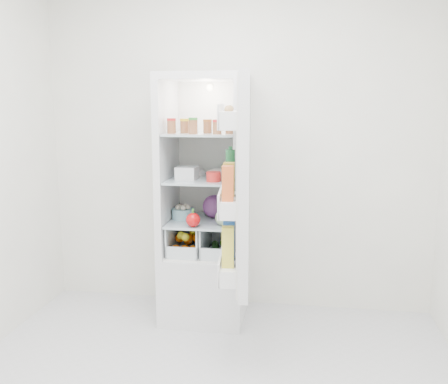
% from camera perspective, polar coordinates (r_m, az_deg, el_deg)
% --- Properties ---
extents(room_walls, '(3.02, 3.02, 2.61)m').
position_cam_1_polar(room_walls, '(2.37, -3.31, 9.97)').
color(room_walls, white).
rests_on(room_walls, ground).
extents(refrigerator, '(0.60, 0.60, 1.80)m').
position_cam_1_polar(refrigerator, '(3.75, -2.06, -4.22)').
color(refrigerator, silver).
rests_on(refrigerator, ground).
extents(shelf_low, '(0.49, 0.53, 0.01)m').
position_cam_1_polar(shelf_low, '(3.67, -2.25, -3.33)').
color(shelf_low, '#A5B8C1').
rests_on(shelf_low, refrigerator).
extents(shelf_mid, '(0.49, 0.53, 0.02)m').
position_cam_1_polar(shelf_mid, '(3.61, -2.29, 1.46)').
color(shelf_mid, '#A5B8C1').
rests_on(shelf_mid, refrigerator).
extents(shelf_top, '(0.49, 0.53, 0.02)m').
position_cam_1_polar(shelf_top, '(3.58, -2.32, 6.69)').
color(shelf_top, '#A5B8C1').
rests_on(shelf_top, refrigerator).
extents(crisper_left, '(0.23, 0.46, 0.22)m').
position_cam_1_polar(crisper_left, '(3.73, -4.09, -5.19)').
color(crisper_left, silver).
rests_on(crisper_left, refrigerator).
extents(crisper_right, '(0.23, 0.46, 0.22)m').
position_cam_1_polar(crisper_right, '(3.68, -0.36, -5.37)').
color(crisper_right, silver).
rests_on(crisper_right, refrigerator).
extents(condiment_jars, '(0.46, 0.32, 0.08)m').
position_cam_1_polar(condiment_jars, '(3.50, -2.97, 7.42)').
color(condiment_jars, '#B21919').
rests_on(condiment_jars, shelf_top).
extents(squeeze_bottle, '(0.05, 0.05, 0.17)m').
position_cam_1_polar(squeeze_bottle, '(3.56, 0.92, 8.14)').
color(squeeze_bottle, silver).
rests_on(squeeze_bottle, shelf_top).
extents(tub_white, '(0.15, 0.15, 0.09)m').
position_cam_1_polar(tub_white, '(3.57, -4.26, 2.18)').
color(tub_white, silver).
rests_on(tub_white, shelf_mid).
extents(tub_cream, '(0.15, 0.15, 0.07)m').
position_cam_1_polar(tub_cream, '(3.57, -0.61, 2.04)').
color(tub_cream, beige).
rests_on(tub_cream, shelf_mid).
extents(tin_red, '(0.11, 0.11, 0.07)m').
position_cam_1_polar(tin_red, '(3.46, -1.20, 1.78)').
color(tin_red, red).
rests_on(tin_red, shelf_mid).
extents(foil_tray, '(0.18, 0.16, 0.04)m').
position_cam_1_polar(foil_tray, '(3.79, -3.44, 2.26)').
color(foil_tray, silver).
rests_on(foil_tray, shelf_mid).
extents(tub_green, '(0.10, 0.14, 0.08)m').
position_cam_1_polar(tub_green, '(3.76, 0.58, 2.55)').
color(tub_green, '#408E4F').
rests_on(tub_green, shelf_mid).
extents(red_cabbage, '(0.17, 0.17, 0.17)m').
position_cam_1_polar(red_cabbage, '(3.72, -1.13, -1.65)').
color(red_cabbage, '#541F5B').
rests_on(red_cabbage, shelf_low).
extents(bell_pepper, '(0.10, 0.10, 0.10)m').
position_cam_1_polar(bell_pepper, '(3.46, -3.55, -3.21)').
color(bell_pepper, red).
rests_on(bell_pepper, shelf_low).
extents(mushroom_bowl, '(0.18, 0.18, 0.08)m').
position_cam_1_polar(mushroom_bowl, '(3.71, -4.71, -2.49)').
color(mushroom_bowl, '#83B6C4').
rests_on(mushroom_bowl, shelf_low).
extents(salad_bag, '(0.11, 0.11, 0.11)m').
position_cam_1_polar(salad_bag, '(3.50, -0.12, -2.96)').
color(salad_bag, '#AAC896').
rests_on(salad_bag, shelf_low).
extents(citrus_pile, '(0.20, 0.31, 0.16)m').
position_cam_1_polar(citrus_pile, '(3.70, -4.27, -5.67)').
color(citrus_pile, orange).
rests_on(citrus_pile, refrigerator).
extents(veg_pile, '(0.16, 0.30, 0.10)m').
position_cam_1_polar(veg_pile, '(3.69, -0.29, -6.08)').
color(veg_pile, '#204416').
rests_on(veg_pile, refrigerator).
extents(fridge_door, '(0.23, 0.60, 1.30)m').
position_cam_1_polar(fridge_door, '(2.99, 1.77, 0.44)').
color(fridge_door, silver).
rests_on(fridge_door, refrigerator).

